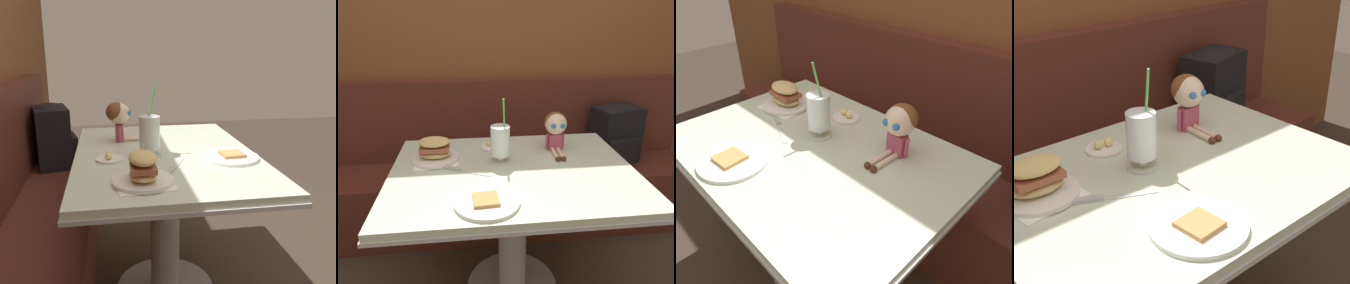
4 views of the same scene
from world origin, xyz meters
TOP-DOWN VIEW (x-y plane):
  - booth_bench at (0.00, 0.81)m, footprint 2.60×0.48m
  - diner_table at (0.00, 0.18)m, footprint 1.11×0.81m
  - toast_plate at (-0.13, -0.08)m, footprint 0.25×0.25m
  - milkshake_glass at (-0.05, 0.25)m, footprint 0.10×0.10m
  - sandwich_plate at (-0.36, 0.31)m, footprint 0.22×0.22m
  - butter_saucer at (-0.08, 0.43)m, footprint 0.12×0.12m
  - butter_knife at (-0.24, 0.19)m, footprint 0.22×0.12m
  - seated_doll at (0.24, 0.37)m, footprint 0.12×0.22m
  - backpack at (0.78, 0.78)m, footprint 0.34×0.30m

SIDE VIEW (x-z plane):
  - booth_bench at x=0.00m, z-range -0.17..0.83m
  - diner_table at x=0.00m, z-range 0.17..0.91m
  - backpack at x=0.78m, z-range 0.46..0.86m
  - butter_knife at x=-0.24m, z-range 0.74..0.75m
  - toast_plate at x=-0.13m, z-range 0.74..0.76m
  - butter_saucer at x=-0.08m, z-range 0.73..0.77m
  - sandwich_plate at x=-0.36m, z-range 0.73..0.84m
  - milkshake_glass at x=-0.05m, z-range 0.68..1.00m
  - seated_doll at x=0.24m, z-range 0.77..0.97m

